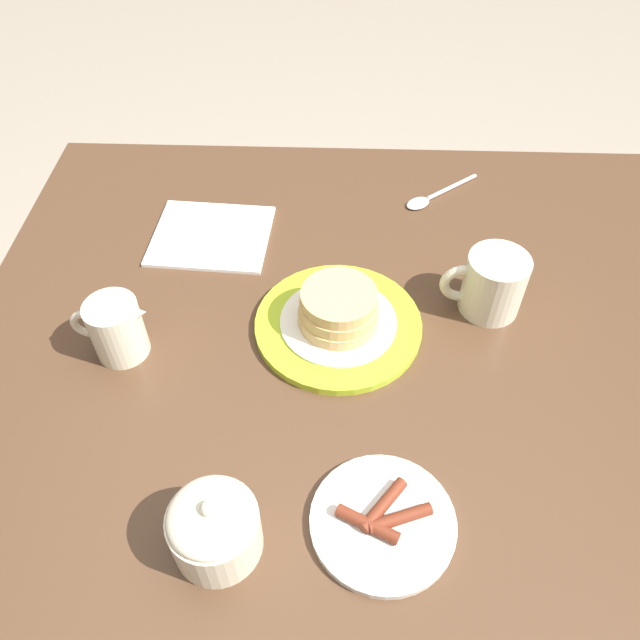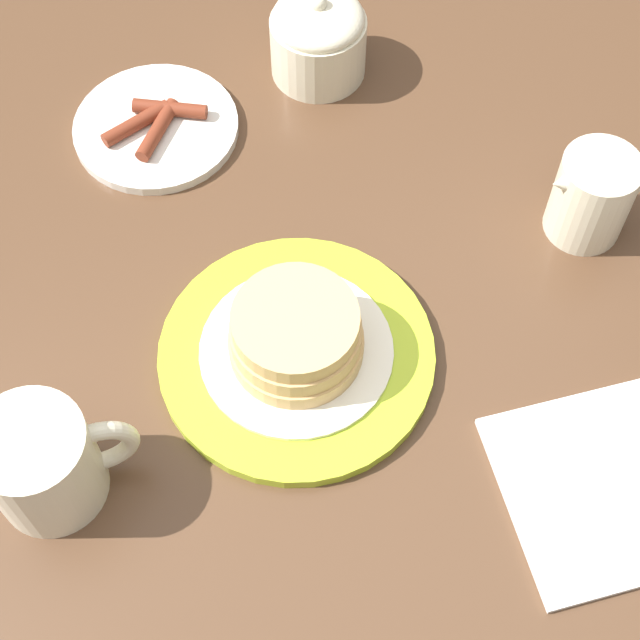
{
  "view_description": "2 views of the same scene",
  "coord_description": "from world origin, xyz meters",
  "px_view_note": "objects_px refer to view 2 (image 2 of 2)",
  "views": [
    {
      "loc": [
        0.04,
        0.53,
        1.4
      ],
      "look_at": [
        0.06,
        -0.04,
        0.77
      ],
      "focal_mm": 35.0,
      "sensor_mm": 36.0,
      "label": 1
    },
    {
      "loc": [
        -0.07,
        -0.43,
        1.47
      ],
      "look_at": [
        0.06,
        -0.04,
        0.77
      ],
      "focal_mm": 55.0,
      "sensor_mm": 36.0,
      "label": 2
    }
  ],
  "objects_px": {
    "side_plate_bacon": "(156,126)",
    "napkin": "(620,483)",
    "sugar_bowl": "(318,37)",
    "coffee_mug": "(45,462)",
    "creamer_pitcher": "(593,197)",
    "pancake_plate": "(296,345)"
  },
  "relations": [
    {
      "from": "side_plate_bacon",
      "to": "sugar_bowl",
      "type": "height_order",
      "value": "sugar_bowl"
    },
    {
      "from": "sugar_bowl",
      "to": "napkin",
      "type": "height_order",
      "value": "sugar_bowl"
    },
    {
      "from": "pancake_plate",
      "to": "side_plate_bacon",
      "type": "relative_size",
      "value": 1.45
    },
    {
      "from": "side_plate_bacon",
      "to": "napkin",
      "type": "height_order",
      "value": "side_plate_bacon"
    },
    {
      "from": "creamer_pitcher",
      "to": "coffee_mug",
      "type": "bearing_deg",
      "value": -169.14
    },
    {
      "from": "side_plate_bacon",
      "to": "coffee_mug",
      "type": "xyz_separation_m",
      "value": [
        -0.16,
        -0.33,
        0.04
      ]
    },
    {
      "from": "pancake_plate",
      "to": "side_plate_bacon",
      "type": "bearing_deg",
      "value": 100.58
    },
    {
      "from": "side_plate_bacon",
      "to": "napkin",
      "type": "relative_size",
      "value": 0.83
    },
    {
      "from": "pancake_plate",
      "to": "coffee_mug",
      "type": "height_order",
      "value": "coffee_mug"
    },
    {
      "from": "creamer_pitcher",
      "to": "sugar_bowl",
      "type": "bearing_deg",
      "value": 122.15
    },
    {
      "from": "sugar_bowl",
      "to": "side_plate_bacon",
      "type": "bearing_deg",
      "value": -170.8
    },
    {
      "from": "side_plate_bacon",
      "to": "sugar_bowl",
      "type": "bearing_deg",
      "value": 9.2
    },
    {
      "from": "sugar_bowl",
      "to": "napkin",
      "type": "relative_size",
      "value": 0.49
    },
    {
      "from": "creamer_pitcher",
      "to": "side_plate_bacon",
      "type": "bearing_deg",
      "value": 145.35
    },
    {
      "from": "pancake_plate",
      "to": "sugar_bowl",
      "type": "relative_size",
      "value": 2.44
    },
    {
      "from": "pancake_plate",
      "to": "coffee_mug",
      "type": "distance_m",
      "value": 0.22
    },
    {
      "from": "side_plate_bacon",
      "to": "creamer_pitcher",
      "type": "distance_m",
      "value": 0.42
    },
    {
      "from": "creamer_pitcher",
      "to": "sugar_bowl",
      "type": "distance_m",
      "value": 0.31
    },
    {
      "from": "napkin",
      "to": "coffee_mug",
      "type": "bearing_deg",
      "value": 161.67
    },
    {
      "from": "side_plate_bacon",
      "to": "coffee_mug",
      "type": "bearing_deg",
      "value": -115.51
    },
    {
      "from": "coffee_mug",
      "to": "napkin",
      "type": "bearing_deg",
      "value": -18.33
    },
    {
      "from": "side_plate_bacon",
      "to": "napkin",
      "type": "distance_m",
      "value": 0.54
    }
  ]
}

